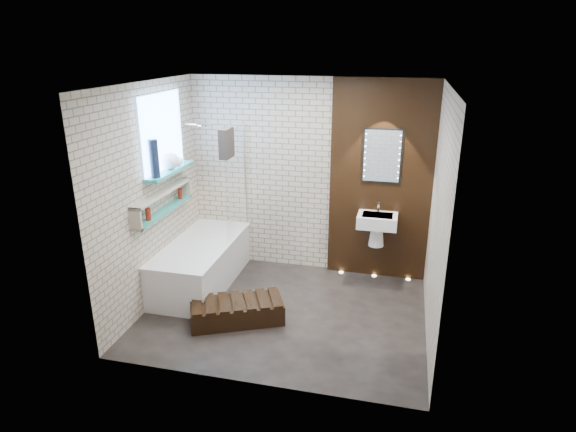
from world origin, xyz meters
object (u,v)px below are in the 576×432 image
(bathtub, at_px, (202,263))
(washbasin, at_px, (377,225))
(led_mirror, at_px, (382,156))
(bath_screen, at_px, (236,183))
(walnut_step, at_px, (237,311))

(bathtub, bearing_deg, washbasin, 16.01)
(washbasin, distance_m, led_mirror, 0.88)
(led_mirror, bearing_deg, bathtub, -160.22)
(bath_screen, height_order, walnut_step, bath_screen)
(bathtub, xyz_separation_m, bath_screen, (0.35, 0.44, 0.99))
(bath_screen, bearing_deg, washbasin, 5.78)
(washbasin, relative_size, led_mirror, 0.83)
(washbasin, xyz_separation_m, walnut_step, (-1.44, -1.37, -0.67))
(washbasin, distance_m, walnut_step, 2.10)
(bathtub, relative_size, led_mirror, 2.49)
(bathtub, bearing_deg, led_mirror, 19.78)
(bathtub, xyz_separation_m, led_mirror, (2.17, 0.78, 1.36))
(walnut_step, bearing_deg, bath_screen, 107.80)
(bath_screen, distance_m, washbasin, 1.89)
(led_mirror, bearing_deg, washbasin, -90.00)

